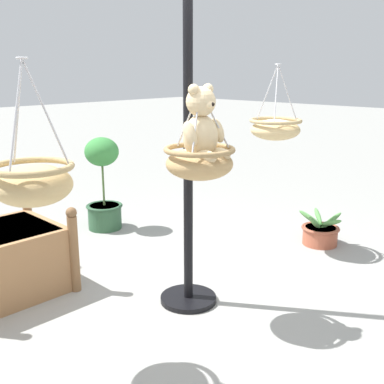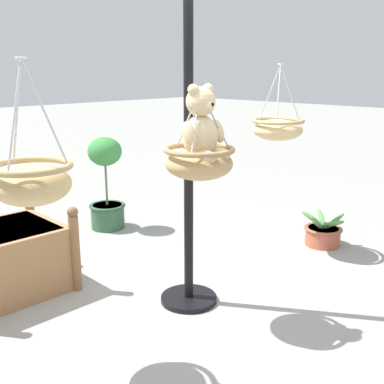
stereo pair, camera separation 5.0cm
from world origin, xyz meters
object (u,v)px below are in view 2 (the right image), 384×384
teddy_bear (202,128)px  potted_plant_fern_front (106,184)px  hanging_basket_right_low (32,181)px  potted_plant_bushy_green (323,233)px  hanging_basket_left_high (278,128)px  hanging_basket_with_teddy (199,161)px  wooden_planter_box (3,258)px  display_pole_central (189,202)px

teddy_bear → potted_plant_fern_front: teddy_bear is taller
hanging_basket_right_low → potted_plant_fern_front: size_ratio=0.75×
potted_plant_bushy_green → hanging_basket_left_high: bearing=-33.7°
hanging_basket_right_low → potted_plant_fern_front: bearing=-133.7°
hanging_basket_with_teddy → potted_plant_bushy_green: 2.25m
hanging_basket_with_teddy → potted_plant_bushy_green: hanging_basket_with_teddy is taller
teddy_bear → hanging_basket_with_teddy: bearing=-90.0°
hanging_basket_left_high → wooden_planter_box: (2.32, -1.02, -0.93)m
teddy_bear → potted_plant_bushy_green: bearing=-175.9°
teddy_bear → hanging_basket_right_low: 1.13m
hanging_basket_with_teddy → teddy_bear: size_ratio=1.20×
hanging_basket_with_teddy → wooden_planter_box: bearing=-61.3°
hanging_basket_left_high → potted_plant_fern_front: 2.03m
potted_plant_fern_front → hanging_basket_left_high: bearing=114.0°
display_pole_central → hanging_basket_with_teddy: bearing=59.0°
display_pole_central → hanging_basket_with_teddy: 0.47m
display_pole_central → hanging_basket_with_teddy: size_ratio=4.27×
teddy_bear → potted_plant_bushy_green: 2.36m
teddy_bear → wooden_planter_box: bearing=-61.7°
display_pole_central → potted_plant_fern_front: (-0.61, -1.91, -0.29)m
hanging_basket_left_high → potted_plant_bushy_green: (-0.46, 0.31, -1.10)m
display_pole_central → potted_plant_fern_front: 2.03m
hanging_basket_with_teddy → wooden_planter_box: 1.86m
hanging_basket_right_low → potted_plant_bushy_green: size_ratio=1.54×
teddy_bear → potted_plant_bushy_green: teddy_bear is taller
hanging_basket_right_low → wooden_planter_box: 1.51m
potted_plant_fern_front → hanging_basket_right_low: bearing=46.3°
hanging_basket_with_teddy → hanging_basket_left_high: size_ratio=0.85×
hanging_basket_left_high → potted_plant_bushy_green: bearing=146.3°
display_pole_central → wooden_planter_box: bearing=-51.7°
hanging_basket_right_low → wooden_planter_box: (-0.28, -1.19, -0.88)m
display_pole_central → potted_plant_fern_front: display_pole_central is taller
hanging_basket_left_high → potted_plant_fern_front: size_ratio=0.68×
teddy_bear → hanging_basket_right_low: size_ratio=0.64×
hanging_basket_with_teddy → hanging_basket_left_high: (-1.53, -0.42, 0.05)m
hanging_basket_left_high → wooden_planter_box: hanging_basket_left_high is taller
potted_plant_bushy_green → display_pole_central: bearing=-4.1°
teddy_bear → wooden_planter_box: 1.99m
wooden_planter_box → display_pole_central: bearing=128.3°
potted_plant_fern_front → potted_plant_bushy_green: (-1.23, 2.04, -0.39)m
wooden_planter_box → potted_plant_fern_front: size_ratio=0.93×
hanging_basket_right_low → wooden_planter_box: bearing=-103.3°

